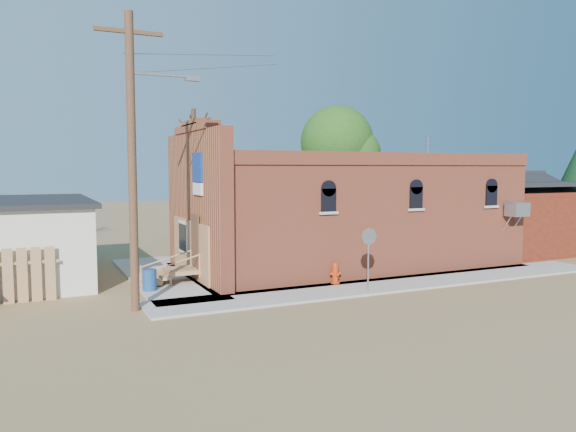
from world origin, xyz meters
name	(u,v)px	position (x,y,z in m)	size (l,w,h in m)	color
ground	(380,293)	(0.00, 0.00, 0.00)	(120.00, 120.00, 0.00)	olive
sidewalk_south	(400,284)	(1.50, 0.90, 0.04)	(19.00, 2.20, 0.08)	#9E9991
sidewalk_west	(163,277)	(-6.30, 6.00, 0.04)	(2.60, 10.00, 0.08)	#9E9991
brick_bar	(342,214)	(1.64, 5.49, 2.34)	(16.40, 7.97, 6.30)	#C2583B
red_shed	(505,209)	(11.50, 5.50, 2.27)	(5.40, 6.40, 4.30)	#51170E
utility_pole	(134,155)	(-8.14, 1.20, 4.77)	(3.12, 0.26, 9.00)	#462C1C
tree_bare_near	(194,138)	(-3.00, 13.00, 5.96)	(2.80, 2.80, 7.65)	#443927
tree_leafy	(337,142)	(6.00, 13.50, 5.93)	(4.40, 4.40, 8.15)	#443927
fire_hydrant	(335,273)	(-0.79, 1.80, 0.47)	(0.46, 0.45, 0.80)	#BB2A0A
stop_sign	(368,243)	(-0.52, 0.00, 1.82)	(0.62, 0.07, 2.27)	gray
trash_barrel	(150,280)	(-7.30, 3.54, 0.45)	(0.49, 0.49, 0.75)	navy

